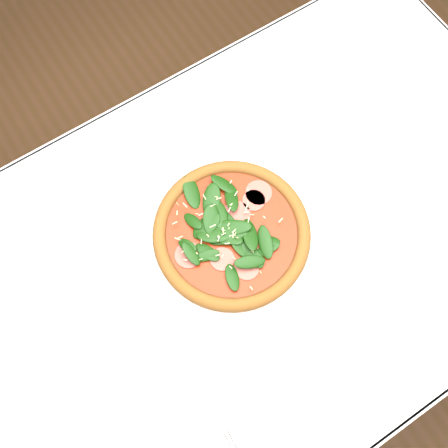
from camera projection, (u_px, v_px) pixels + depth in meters
ground at (251, 303)px, 1.66m from camera, size 6.00×6.00×0.00m
dining_table at (266, 248)px, 1.04m from camera, size 1.21×0.81×0.75m
plate at (232, 236)px, 0.94m from camera, size 0.34×0.34×0.01m
pizza at (232, 232)px, 0.92m from camera, size 0.38×0.38×0.04m
wine_glass at (5, 249)px, 0.78m from camera, size 0.09×0.09×0.21m
saucer_far at (304, 60)px, 1.07m from camera, size 0.16×0.16×0.01m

